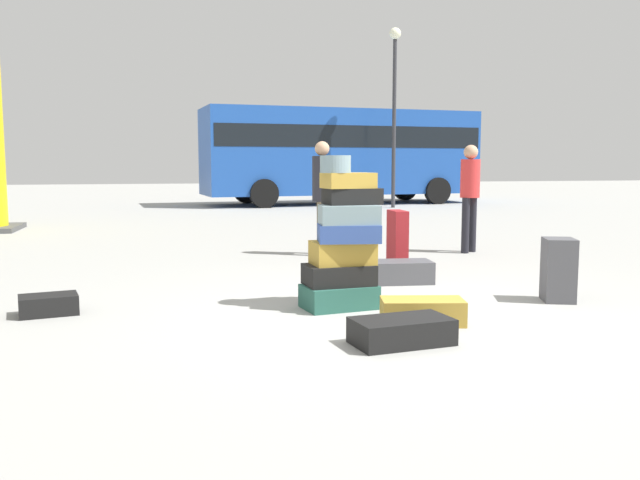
# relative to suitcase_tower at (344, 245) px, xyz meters

# --- Properties ---
(ground_plane) EXTENTS (80.00, 80.00, 0.00)m
(ground_plane) POSITION_rel_suitcase_tower_xyz_m (0.34, -0.38, -0.61)
(ground_plane) COLOR #9E9E99
(suitcase_tower) EXTENTS (0.79, 0.54, 1.47)m
(suitcase_tower) POSITION_rel_suitcase_tower_xyz_m (0.00, 0.00, 0.00)
(suitcase_tower) COLOR #26594C
(suitcase_tower) RESTS_ON ground
(suitcase_maroon_upright_blue) EXTENTS (0.19, 0.44, 0.79)m
(suitcase_maroon_upright_blue) POSITION_rel_suitcase_tower_xyz_m (1.23, 1.90, -0.21)
(suitcase_maroon_upright_blue) COLOR maroon
(suitcase_maroon_upright_blue) RESTS_ON ground
(suitcase_charcoal_behind_tower) EXTENTS (0.40, 0.43, 0.64)m
(suitcase_charcoal_behind_tower) POSITION_rel_suitcase_tower_xyz_m (2.20, -0.21, -0.29)
(suitcase_charcoal_behind_tower) COLOR #4C4C51
(suitcase_charcoal_behind_tower) RESTS_ON ground
(suitcase_tan_right_side) EXTENTS (0.77, 0.49, 0.22)m
(suitcase_tan_right_side) POSITION_rel_suitcase_tower_xyz_m (0.50, -0.80, -0.50)
(suitcase_tan_right_side) COLOR #B28C33
(suitcase_tan_right_side) RESTS_ON ground
(suitcase_charcoal_foreground_far) EXTENTS (0.81, 0.49, 0.26)m
(suitcase_charcoal_foreground_far) POSITION_rel_suitcase_tower_xyz_m (0.97, 1.14, -0.48)
(suitcase_charcoal_foreground_far) COLOR #4C4C51
(suitcase_charcoal_foreground_far) RESTS_ON ground
(suitcase_black_foreground_near) EXTENTS (0.57, 0.44, 0.18)m
(suitcase_black_foreground_near) POSITION_rel_suitcase_tower_xyz_m (-2.74, 0.33, -0.52)
(suitcase_black_foreground_near) COLOR black
(suitcase_black_foreground_near) RESTS_ON ground
(suitcase_black_white_trunk) EXTENTS (0.81, 0.52, 0.20)m
(suitcase_black_white_trunk) POSITION_rel_suitcase_tower_xyz_m (0.10, -1.37, -0.51)
(suitcase_black_white_trunk) COLOR black
(suitcase_black_white_trunk) RESTS_ON ground
(person_bearded_onlooker) EXTENTS (0.30, 0.30, 1.67)m
(person_bearded_onlooker) POSITION_rel_suitcase_tower_xyz_m (2.96, 3.41, 0.39)
(person_bearded_onlooker) COLOR black
(person_bearded_onlooker) RESTS_ON ground
(person_tourist_with_camera) EXTENTS (0.30, 0.32, 1.72)m
(person_tourist_with_camera) POSITION_rel_suitcase_tower_xyz_m (0.66, 3.67, 0.41)
(person_tourist_with_camera) COLOR brown
(person_tourist_with_camera) RESTS_ON ground
(parked_bus) EXTENTS (9.51, 3.42, 3.15)m
(parked_bus) POSITION_rel_suitcase_tower_xyz_m (4.23, 15.93, 1.22)
(parked_bus) COLOR #1E4CA5
(parked_bus) RESTS_ON ground
(lamp_post) EXTENTS (0.36, 0.36, 5.49)m
(lamp_post) POSITION_rel_suitcase_tower_xyz_m (5.31, 13.65, 3.03)
(lamp_post) COLOR #333338
(lamp_post) RESTS_ON ground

